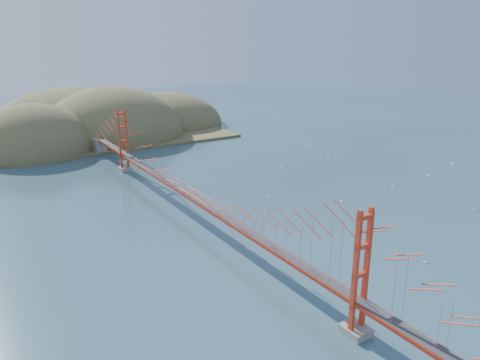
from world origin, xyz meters
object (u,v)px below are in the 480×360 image
bridge (196,173)px  sailboat_1 (296,165)px  sailboat_2 (393,187)px  sailboat_0 (269,197)px

bridge → sailboat_1: (29.85, 15.26, -6.86)m
sailboat_2 → sailboat_1: bearing=104.4°
bridge → sailboat_1: bridge is taller
bridge → sailboat_2: 35.90m
sailboat_1 → sailboat_0: size_ratio=1.17×
sailboat_0 → sailboat_1: bearing=39.0°
sailboat_0 → sailboat_2: bearing=-19.4°
sailboat_1 → sailboat_0: sailboat_1 is taller
sailboat_2 → sailboat_0: size_ratio=1.08×
bridge → sailboat_0: (14.36, 2.72, -6.87)m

